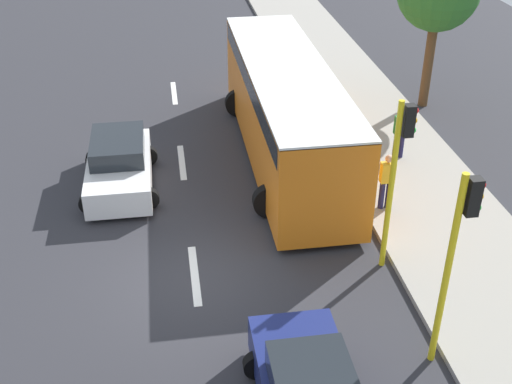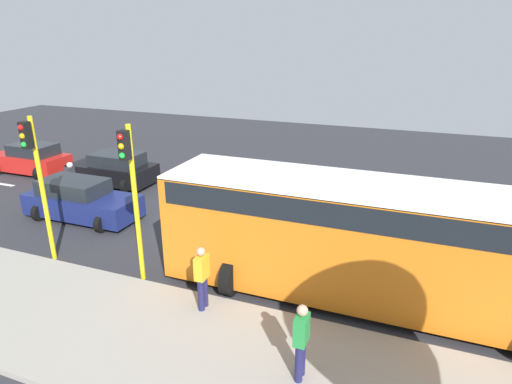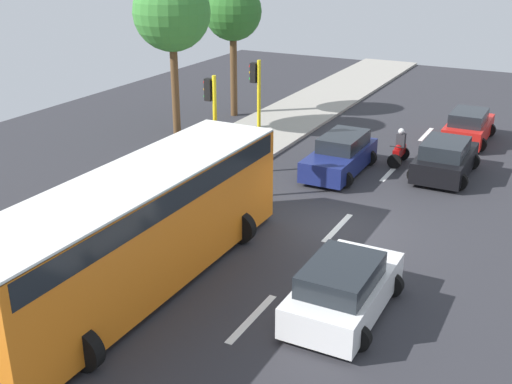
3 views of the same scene
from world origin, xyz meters
name	(u,v)px [view 3 (image 3 of 3)]	position (x,y,z in m)	size (l,w,h in m)	color
ground_plane	(338,229)	(0.00, 0.00, -0.05)	(40.00, 60.00, 0.10)	#2D2D33
sidewalk	(161,189)	(7.00, 0.00, 0.07)	(4.00, 60.00, 0.15)	#9E998E
lane_stripe_far_north	(426,134)	(0.00, -12.00, 0.01)	(0.20, 2.40, 0.01)	white
lane_stripe_north	(390,172)	(0.00, -6.00, 0.01)	(0.20, 2.40, 0.01)	white
lane_stripe_mid	(338,228)	(0.00, 0.00, 0.01)	(0.20, 2.40, 0.01)	white
lane_stripe_south	(252,318)	(0.00, 6.00, 0.01)	(0.20, 2.40, 0.01)	white
car_white	(344,289)	(-1.91, 4.75, 0.71)	(2.29, 4.07, 1.52)	white
car_dark_blue	(341,155)	(1.83, -5.06, 0.71)	(2.16, 4.41, 1.52)	navy
car_red	(468,127)	(-1.96, -11.65, 0.71)	(2.13, 3.95, 1.52)	red
car_black	(445,159)	(-1.99, -6.53, 0.71)	(2.29, 3.96, 1.52)	black
city_bus	(138,223)	(3.42, 5.91, 1.85)	(3.20, 11.00, 3.16)	orange
motorcycle	(399,149)	(0.00, -7.13, 0.64)	(0.60, 1.30, 1.53)	black
pedestrian_near_signal	(158,190)	(5.58, 2.11, 1.06)	(0.40, 0.24, 1.69)	#1E1E4C
pedestrian_by_tree	(63,213)	(6.99, 5.02, 1.06)	(0.40, 0.24, 1.69)	#1E1E4C
traffic_light_corner	(257,100)	(4.85, -3.59, 2.93)	(0.49, 0.24, 4.50)	yellow
traffic_light_midblock	(213,121)	(4.85, -0.28, 2.93)	(0.49, 0.24, 4.50)	yellow
street_tree_south	(233,13)	(9.98, -10.87, 5.30)	(2.92, 2.92, 6.84)	brown
street_tree_north	(172,13)	(10.66, -6.47, 5.67)	(3.52, 3.52, 7.48)	brown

